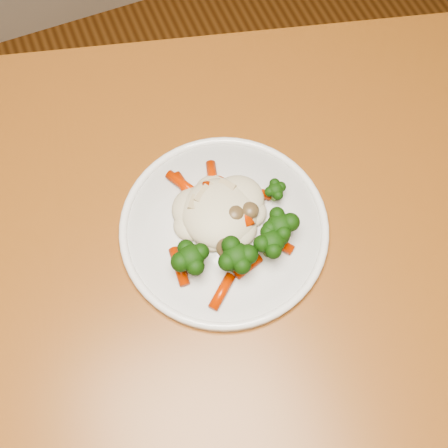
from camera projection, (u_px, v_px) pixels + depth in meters
name	position (u px, v px, depth m)	size (l,w,h in m)	color
dining_table	(167.00, 313.00, 0.75)	(1.26, 1.00, 0.75)	#925421
plate	(224.00, 229.00, 0.67)	(0.25, 0.25, 0.01)	white
meal	(231.00, 226.00, 0.65)	(0.16, 0.19, 0.05)	beige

